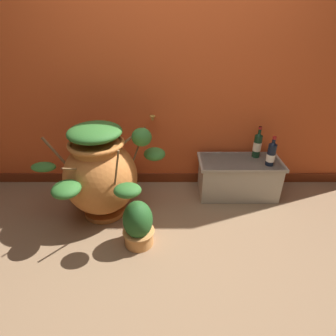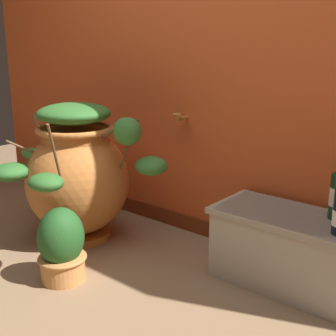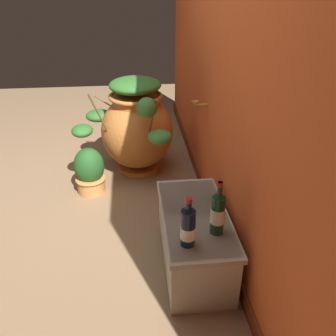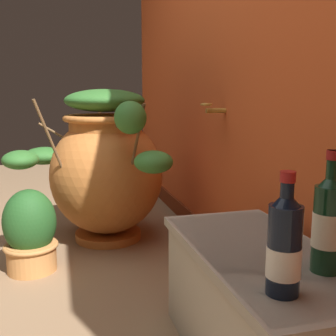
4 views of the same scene
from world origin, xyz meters
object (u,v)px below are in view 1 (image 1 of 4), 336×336
wine_bottle_middle (257,144)px  potted_shrub (138,225)px  terracotta_urn (100,172)px  wine_bottle_left (271,153)px

wine_bottle_middle → potted_shrub: bearing=-144.3°
wine_bottle_middle → terracotta_urn: bearing=-164.8°
terracotta_urn → potted_shrub: (0.35, -0.40, -0.24)m
wine_bottle_left → potted_shrub: wine_bottle_left is taller
wine_bottle_middle → potted_shrub: 1.40m
terracotta_urn → wine_bottle_left: size_ratio=4.05×
wine_bottle_left → wine_bottle_middle: size_ratio=0.91×
wine_bottle_left → wine_bottle_middle: 0.19m
terracotta_urn → wine_bottle_middle: (1.46, 0.40, 0.09)m
wine_bottle_left → wine_bottle_middle: bearing=115.5°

